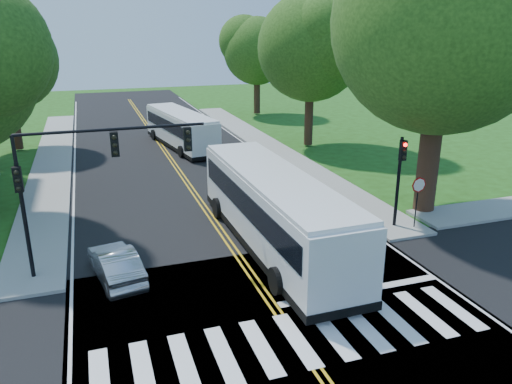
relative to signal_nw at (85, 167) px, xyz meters
name	(u,v)px	position (x,y,z in m)	size (l,w,h in m)	color
ground	(291,331)	(5.86, -6.43, -4.38)	(140.00, 140.00, 0.00)	#214611
road	(184,179)	(5.86, 11.57, -4.37)	(14.00, 96.00, 0.01)	black
cross_road	(291,331)	(5.86, -6.43, -4.37)	(60.00, 12.00, 0.01)	black
center_line	(174,164)	(5.86, 15.57, -4.36)	(0.36, 70.00, 0.01)	gold
edge_line_w	(74,172)	(-0.94, 15.57, -4.36)	(0.12, 70.00, 0.01)	silver
edge_line_e	(262,156)	(12.66, 15.57, -4.36)	(0.12, 70.00, 0.01)	silver
crosswalk	(297,340)	(5.86, -6.93, -4.36)	(12.60, 3.00, 0.01)	silver
stop_bar	(360,290)	(9.36, -4.83, -4.36)	(6.60, 0.40, 0.01)	silver
sidewalk_nw	(53,162)	(-2.44, 18.57, -4.30)	(2.60, 40.00, 0.15)	gray
sidewalk_ne	(267,145)	(14.16, 18.57, -4.30)	(2.60, 40.00, 0.15)	gray
tree_ne_big	(444,22)	(16.86, 1.57, 5.24)	(10.80, 10.80, 14.91)	#361D15
tree_west_far	(6,60)	(-5.14, 23.57, 2.62)	(7.60, 7.60, 10.67)	#361D15
tree_east_mid	(311,48)	(17.36, 17.57, 3.48)	(8.40, 8.40, 11.93)	#361D15
tree_east_far	(257,51)	(18.36, 33.57, 2.48)	(7.20, 7.20, 10.34)	#361D15
signal_nw	(85,167)	(0.00, 0.00, 0.00)	(7.15, 0.46, 5.66)	black
signal_ne	(400,170)	(14.06, 0.01, -1.41)	(0.30, 0.46, 4.40)	black
stop_sign	(418,190)	(14.86, -0.45, -2.35)	(0.76, 0.08, 2.53)	black
bus_lead	(274,209)	(7.67, -0.04, -2.58)	(3.32, 13.12, 3.39)	silver
bus_follow	(181,128)	(7.38, 20.71, -2.85)	(4.15, 11.34, 2.87)	silver
hatchback	(116,264)	(0.75, -1.01, -3.70)	(1.41, 4.04, 1.33)	#A7A9AE
suv	(332,214)	(11.14, 1.12, -3.65)	(2.38, 5.17, 1.44)	silver
dark_sedan	(270,171)	(10.98, 9.37, -3.69)	(1.90, 4.67, 1.36)	black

